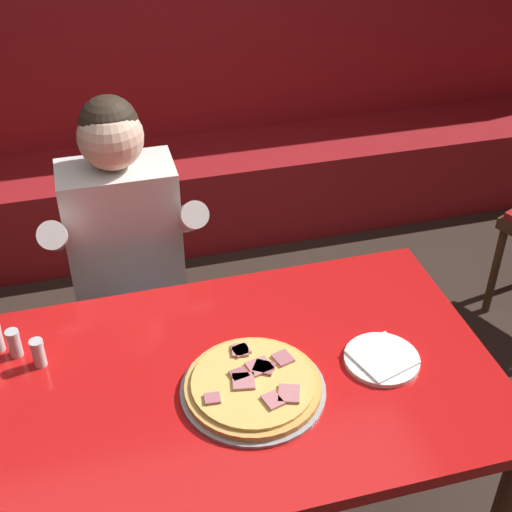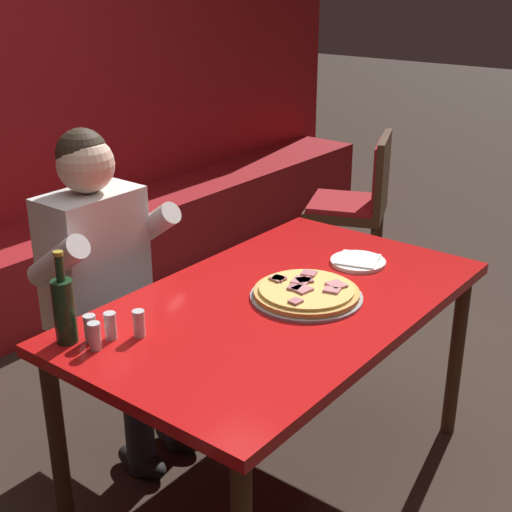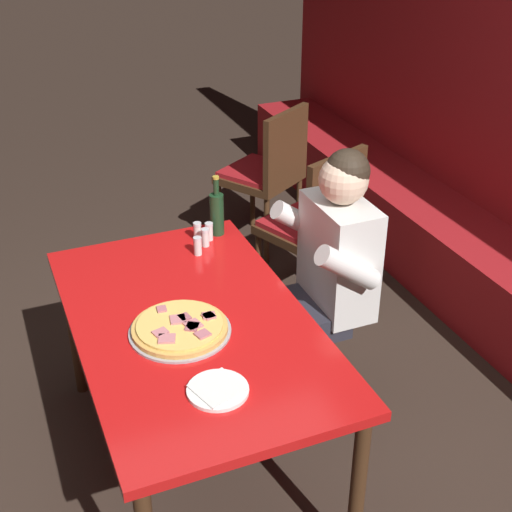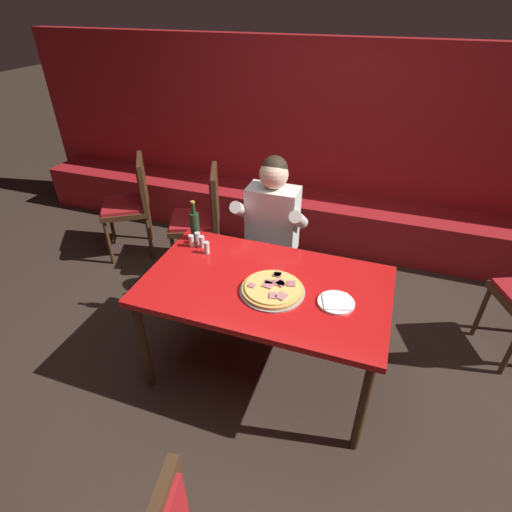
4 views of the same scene
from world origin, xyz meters
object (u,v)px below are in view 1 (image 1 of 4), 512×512
(plate_white_paper, at_px, (382,359))
(shaker_red_pepper_flakes, at_px, (15,344))
(diner_seated_blue_shirt, at_px, (128,266))
(pizza, at_px, (253,386))
(main_dining_table, at_px, (225,399))
(shaker_black_pepper, at_px, (39,354))

(plate_white_paper, height_order, shaker_red_pepper_flakes, shaker_red_pepper_flakes)
(shaker_red_pepper_flakes, height_order, diner_seated_blue_shirt, diner_seated_blue_shirt)
(pizza, relative_size, plate_white_paper, 1.84)
(main_dining_table, height_order, pizza, pizza)
(main_dining_table, distance_m, shaker_red_pepper_flakes, 0.60)
(main_dining_table, distance_m, pizza, 0.13)
(shaker_black_pepper, bearing_deg, plate_white_paper, -14.37)
(diner_seated_blue_shirt, bearing_deg, plate_white_paper, -48.55)
(plate_white_paper, bearing_deg, diner_seated_blue_shirt, 131.45)
(plate_white_paper, distance_m, diner_seated_blue_shirt, 0.94)
(main_dining_table, distance_m, plate_white_paper, 0.45)
(main_dining_table, distance_m, shaker_black_pepper, 0.52)
(shaker_black_pepper, height_order, diner_seated_blue_shirt, diner_seated_blue_shirt)
(plate_white_paper, height_order, diner_seated_blue_shirt, diner_seated_blue_shirt)
(plate_white_paper, xyz_separation_m, shaker_red_pepper_flakes, (-0.97, 0.29, 0.03))
(plate_white_paper, relative_size, diner_seated_blue_shirt, 0.16)
(main_dining_table, distance_m, diner_seated_blue_shirt, 0.68)
(main_dining_table, relative_size, shaker_black_pepper, 17.25)
(main_dining_table, relative_size, plate_white_paper, 7.06)
(diner_seated_blue_shirt, bearing_deg, shaker_red_pepper_flakes, -130.68)
(main_dining_table, xyz_separation_m, shaker_red_pepper_flakes, (-0.54, 0.24, 0.11))
(pizza, bearing_deg, main_dining_table, 135.74)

